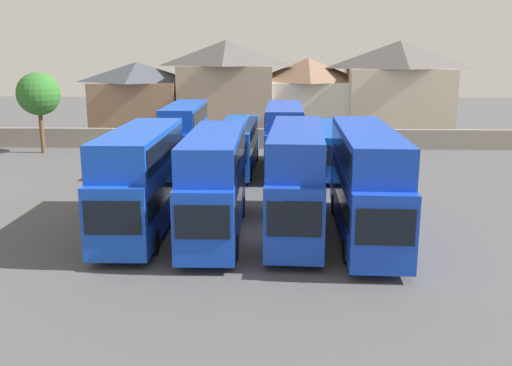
{
  "coord_description": "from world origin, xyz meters",
  "views": [
    {
      "loc": [
        0.9,
        -25.58,
        8.5
      ],
      "look_at": [
        0.0,
        3.0,
        1.84
      ],
      "focal_mm": 38.88,
      "sensor_mm": 36.0,
      "label": 1
    }
  ],
  "objects_px": {
    "bus_6": "(237,143)",
    "bus_7": "(284,135)",
    "house_terrace_centre": "(226,87)",
    "tree_left_of_lot": "(38,94)",
    "bus_3": "(296,175)",
    "bus_5": "(185,133)",
    "house_terrace_right": "(308,96)",
    "bus_4": "(366,177)",
    "bus_8": "(323,146)",
    "house_terrace_far_right": "(398,88)",
    "house_terrace_left": "(138,98)",
    "bus_1": "(141,175)",
    "bus_2": "(215,179)"
  },
  "relations": [
    {
      "from": "bus_6",
      "to": "house_terrace_right",
      "type": "bearing_deg",
      "value": 163.25
    },
    {
      "from": "bus_5",
      "to": "tree_left_of_lot",
      "type": "relative_size",
      "value": 1.44
    },
    {
      "from": "bus_4",
      "to": "tree_left_of_lot",
      "type": "xyz_separation_m",
      "value": [
        -24.7,
        22.03,
        2.26
      ]
    },
    {
      "from": "bus_5",
      "to": "house_terrace_right",
      "type": "xyz_separation_m",
      "value": [
        10.23,
        19.25,
        1.39
      ]
    },
    {
      "from": "bus_4",
      "to": "bus_6",
      "type": "height_order",
      "value": "bus_4"
    },
    {
      "from": "house_terrace_far_right",
      "to": "bus_2",
      "type": "bearing_deg",
      "value": -114.97
    },
    {
      "from": "bus_3",
      "to": "house_terrace_far_right",
      "type": "xyz_separation_m",
      "value": [
        11.98,
        33.42,
        2.17
      ]
    },
    {
      "from": "house_terrace_far_right",
      "to": "bus_3",
      "type": "bearing_deg",
      "value": -109.72
    },
    {
      "from": "bus_1",
      "to": "house_terrace_centre",
      "type": "height_order",
      "value": "house_terrace_centre"
    },
    {
      "from": "bus_1",
      "to": "tree_left_of_lot",
      "type": "distance_m",
      "value": 26.0
    },
    {
      "from": "bus_3",
      "to": "tree_left_of_lot",
      "type": "distance_m",
      "value": 30.57
    },
    {
      "from": "house_terrace_left",
      "to": "bus_8",
      "type": "bearing_deg",
      "value": -45.72
    },
    {
      "from": "house_terrace_left",
      "to": "house_terrace_far_right",
      "type": "height_order",
      "value": "house_terrace_far_right"
    },
    {
      "from": "house_terrace_centre",
      "to": "tree_left_of_lot",
      "type": "distance_m",
      "value": 19.27
    },
    {
      "from": "bus_1",
      "to": "house_terrace_right",
      "type": "distance_m",
      "value": 35.61
    },
    {
      "from": "bus_2",
      "to": "house_terrace_far_right",
      "type": "relative_size",
      "value": 0.92
    },
    {
      "from": "bus_1",
      "to": "bus_3",
      "type": "relative_size",
      "value": 0.96
    },
    {
      "from": "bus_1",
      "to": "bus_2",
      "type": "height_order",
      "value": "bus_1"
    },
    {
      "from": "bus_7",
      "to": "house_terrace_far_right",
      "type": "distance_m",
      "value": 22.74
    },
    {
      "from": "house_terrace_left",
      "to": "tree_left_of_lot",
      "type": "bearing_deg",
      "value": -116.23
    },
    {
      "from": "bus_2",
      "to": "bus_4",
      "type": "height_order",
      "value": "bus_4"
    },
    {
      "from": "bus_6",
      "to": "house_terrace_centre",
      "type": "relative_size",
      "value": 1.18
    },
    {
      "from": "bus_2",
      "to": "house_terrace_far_right",
      "type": "xyz_separation_m",
      "value": [
        15.81,
        33.96,
        2.26
      ]
    },
    {
      "from": "bus_6",
      "to": "house_terrace_centre",
      "type": "height_order",
      "value": "house_terrace_centre"
    },
    {
      "from": "bus_1",
      "to": "tree_left_of_lot",
      "type": "bearing_deg",
      "value": -148.0
    },
    {
      "from": "bus_3",
      "to": "bus_7",
      "type": "relative_size",
      "value": 1.05
    },
    {
      "from": "bus_4",
      "to": "bus_3",
      "type": "bearing_deg",
      "value": -93.63
    },
    {
      "from": "bus_1",
      "to": "bus_5",
      "type": "height_order",
      "value": "bus_1"
    },
    {
      "from": "bus_6",
      "to": "tree_left_of_lot",
      "type": "distance_m",
      "value": 19.18
    },
    {
      "from": "bus_4",
      "to": "house_terrace_far_right",
      "type": "distance_m",
      "value": 34.91
    },
    {
      "from": "house_terrace_right",
      "to": "house_terrace_far_right",
      "type": "relative_size",
      "value": 0.79
    },
    {
      "from": "house_terrace_centre",
      "to": "bus_6",
      "type": "bearing_deg",
      "value": -82.8
    },
    {
      "from": "bus_6",
      "to": "house_terrace_far_right",
      "type": "distance_m",
      "value": 24.5
    },
    {
      "from": "bus_6",
      "to": "tree_left_of_lot",
      "type": "relative_size",
      "value": 1.71
    },
    {
      "from": "bus_1",
      "to": "bus_2",
      "type": "xyz_separation_m",
      "value": [
        3.6,
        -0.44,
        -0.04
      ]
    },
    {
      "from": "house_terrace_far_right",
      "to": "bus_5",
      "type": "bearing_deg",
      "value": -136.55
    },
    {
      "from": "bus_5",
      "to": "bus_7",
      "type": "relative_size",
      "value": 0.98
    },
    {
      "from": "tree_left_of_lot",
      "to": "bus_5",
      "type": "bearing_deg",
      "value": -26.66
    },
    {
      "from": "bus_7",
      "to": "tree_left_of_lot",
      "type": "xyz_separation_m",
      "value": [
        -21.12,
        7.3,
        2.39
      ]
    },
    {
      "from": "bus_5",
      "to": "bus_8",
      "type": "bearing_deg",
      "value": 88.71
    },
    {
      "from": "bus_5",
      "to": "house_terrace_far_right",
      "type": "distance_m",
      "value": 27.16
    },
    {
      "from": "house_terrace_left",
      "to": "house_terrace_right",
      "type": "relative_size",
      "value": 1.06
    },
    {
      "from": "bus_2",
      "to": "house_terrace_right",
      "type": "distance_m",
      "value": 35.21
    },
    {
      "from": "bus_8",
      "to": "tree_left_of_lot",
      "type": "distance_m",
      "value": 25.22
    },
    {
      "from": "bus_3",
      "to": "house_terrace_centre",
      "type": "relative_size",
      "value": 1.06
    },
    {
      "from": "tree_left_of_lot",
      "to": "bus_8",
      "type": "bearing_deg",
      "value": -16.14
    },
    {
      "from": "bus_4",
      "to": "bus_7",
      "type": "distance_m",
      "value": 15.17
    },
    {
      "from": "bus_6",
      "to": "bus_7",
      "type": "relative_size",
      "value": 1.16
    },
    {
      "from": "tree_left_of_lot",
      "to": "bus_3",
      "type": "bearing_deg",
      "value": -45.39
    },
    {
      "from": "bus_4",
      "to": "bus_7",
      "type": "relative_size",
      "value": 1.16
    }
  ]
}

